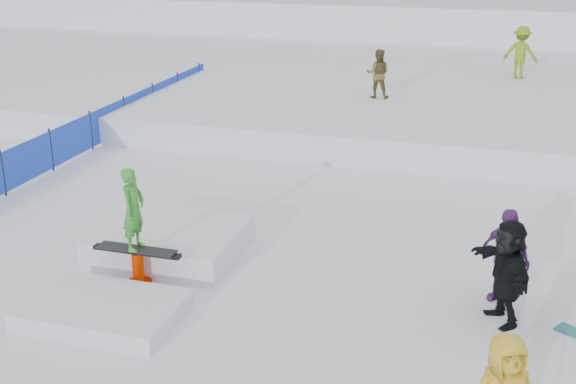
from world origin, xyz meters
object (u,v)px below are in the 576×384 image
(safety_fence, at_px, (91,130))
(spectator_purple, at_px, (505,256))
(walker_olive, at_px, (378,74))
(walker_ygreen, at_px, (521,53))
(spectator_dark, at_px, (506,272))
(jib_rail_feature, at_px, (153,255))

(safety_fence, relative_size, spectator_purple, 9.79)
(walker_olive, height_order, spectator_purple, walker_olive)
(safety_fence, height_order, walker_ygreen, walker_ygreen)
(walker_olive, relative_size, spectator_purple, 0.92)
(spectator_purple, distance_m, spectator_dark, 0.67)
(walker_ygreen, xyz_separation_m, spectator_purple, (-0.28, -15.26, -0.89))
(walker_ygreen, bearing_deg, spectator_purple, 103.70)
(spectator_purple, relative_size, spectator_dark, 0.96)
(safety_fence, height_order, jib_rail_feature, jib_rail_feature)
(safety_fence, height_order, spectator_purple, spectator_purple)
(walker_olive, bearing_deg, spectator_dark, 103.14)
(spectator_purple, height_order, spectator_dark, spectator_dark)
(safety_fence, relative_size, spectator_dark, 9.39)
(walker_olive, bearing_deg, walker_ygreen, -139.95)
(spectator_dark, bearing_deg, walker_ygreen, 151.22)
(walker_olive, relative_size, spectator_dark, 0.88)
(spectator_purple, relative_size, jib_rail_feature, 0.37)
(walker_ygreen, bearing_deg, spectator_dark, 103.80)
(spectator_purple, bearing_deg, safety_fence, -164.58)
(walker_olive, height_order, walker_ygreen, walker_ygreen)
(safety_fence, distance_m, spectator_dark, 12.75)
(safety_fence, xyz_separation_m, spectator_purple, (11.00, -5.74, 0.27))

